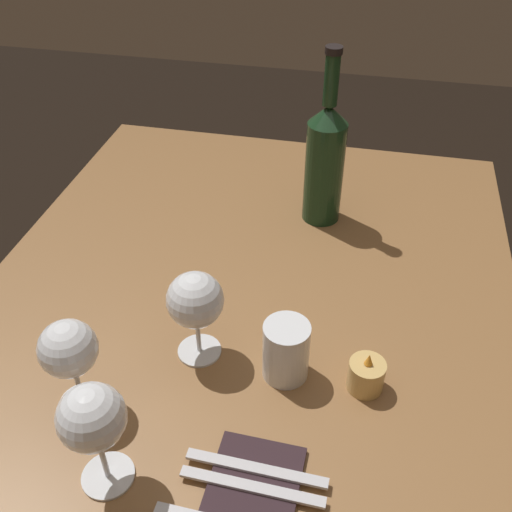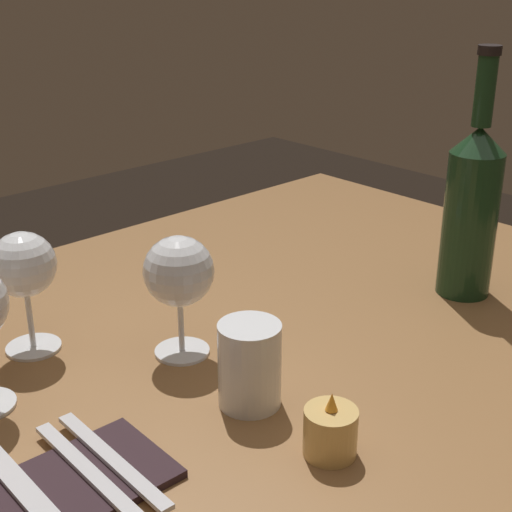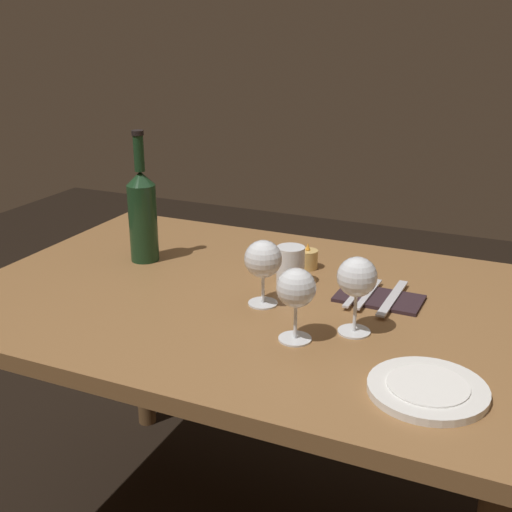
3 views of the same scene
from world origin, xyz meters
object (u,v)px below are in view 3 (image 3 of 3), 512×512
object	(u,v)px
wine_glass_right	(263,260)
water_tumbler	(290,268)
folded_napkin	(379,298)
fork_inner	(368,294)
wine_glass_centre	(296,290)
votive_candle	(308,260)
table_knife	(393,298)
wine_glass_left	(357,279)
fork_outer	(358,292)
dinner_plate	(428,389)
wine_bottle	(143,213)

from	to	relation	value
wine_glass_right	water_tumbler	world-z (taller)	wine_glass_right
folded_napkin	fork_inner	world-z (taller)	fork_inner
wine_glass_centre	votive_candle	xyz separation A→B (m)	(-0.11, 0.38, -0.08)
wine_glass_right	folded_napkin	bearing A→B (deg)	28.92
fork_inner	table_knife	xyz separation A→B (m)	(0.05, 0.00, 0.00)
wine_glass_left	wine_glass_centre	size ratio (longest dim) A/B	1.07
wine_glass_centre	table_knife	xyz separation A→B (m)	(0.13, 0.26, -0.10)
wine_glass_right	fork_outer	distance (m)	0.24
folded_napkin	fork_inner	bearing A→B (deg)	180.00
dinner_plate	fork_outer	size ratio (longest dim) A/B	1.13
wine_glass_centre	fork_inner	xyz separation A→B (m)	(0.08, 0.26, -0.10)
wine_glass_left	fork_inner	bearing A→B (deg)	95.88
wine_glass_left	table_knife	distance (m)	0.21
water_tumbler	dinner_plate	size ratio (longest dim) A/B	0.46
wine_glass_left	fork_outer	world-z (taller)	wine_glass_left
water_tumbler	folded_napkin	size ratio (longest dim) A/B	0.48
fork_inner	votive_candle	bearing A→B (deg)	147.30
wine_glass_right	votive_candle	world-z (taller)	wine_glass_right
wine_glass_centre	table_knife	distance (m)	0.31
fork_inner	water_tumbler	bearing A→B (deg)	177.96
wine_glass_left	water_tumbler	bearing A→B (deg)	138.57
water_tumbler	wine_glass_right	bearing A→B (deg)	-95.38
wine_glass_right	fork_outer	size ratio (longest dim) A/B	0.82
wine_glass_left	fork_outer	size ratio (longest dim) A/B	0.89
wine_glass_centre	water_tumbler	world-z (taller)	wine_glass_centre
dinner_plate	fork_inner	distance (m)	0.40
wine_glass_left	folded_napkin	distance (m)	0.21
folded_napkin	dinner_plate	bearing A→B (deg)	-63.97
wine_bottle	fork_outer	bearing A→B (deg)	-0.64
fork_outer	table_knife	bearing A→B (deg)	0.00
wine_glass_left	votive_candle	bearing A→B (deg)	124.73
votive_candle	fork_outer	xyz separation A→B (m)	(0.17, -0.12, -0.01)
water_tumbler	fork_outer	world-z (taller)	water_tumbler
wine_glass_right	fork_inner	size ratio (longest dim) A/B	0.82
wine_bottle	wine_glass_centre	bearing A→B (deg)	-26.87
votive_candle	wine_glass_left	bearing A→B (deg)	-55.27
table_knife	votive_candle	bearing A→B (deg)	153.53
wine_glass_right	table_knife	xyz separation A→B (m)	(0.26, 0.13, -0.09)
wine_glass_left	votive_candle	size ratio (longest dim) A/B	2.40
folded_napkin	fork_outer	distance (m)	0.05
wine_bottle	table_knife	world-z (taller)	wine_bottle
wine_glass_left	folded_napkin	bearing A→B (deg)	87.89
wine_bottle	fork_inner	distance (m)	0.61
wine_glass_centre	votive_candle	bearing A→B (deg)	106.35
fork_inner	fork_outer	size ratio (longest dim) A/B	1.00
wine_glass_left	table_knife	world-z (taller)	wine_glass_left
votive_candle	folded_napkin	distance (m)	0.25
wine_glass_left	dinner_plate	xyz separation A→B (m)	(0.18, -0.17, -0.11)
votive_candle	fork_inner	size ratio (longest dim) A/B	0.37
fork_inner	fork_outer	bearing A→B (deg)	180.00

